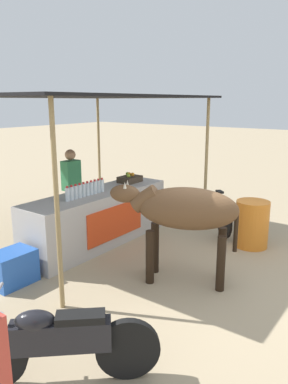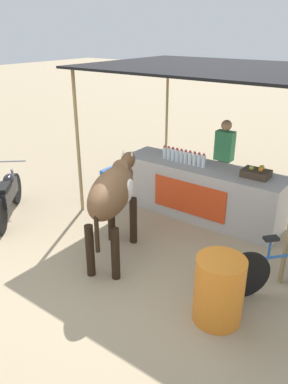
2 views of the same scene
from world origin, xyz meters
name	(u,v)px [view 2 (image 2 of 2)]	position (x,y,z in m)	size (l,w,h in m)	color
ground_plane	(124,270)	(0.00, 0.00, 0.00)	(60.00, 60.00, 0.00)	tan
stall_counter	(200,191)	(0.00, 2.20, 0.48)	(3.00, 0.82, 0.96)	#B2ADA8
stall_awning	(216,72)	(0.00, 2.50, 2.52)	(4.20, 3.20, 2.62)	black
water_bottle_row	(183,157)	(-0.35, 2.15, 1.07)	(0.88, 0.07, 0.25)	silver
fruit_crate	(256,173)	(0.97, 2.26, 1.03)	(0.44, 0.32, 0.18)	#3F3326
vendor_behind_counter	(223,161)	(0.07, 2.95, 0.85)	(0.34, 0.22, 1.65)	#383842
cooler_box	(118,181)	(-1.88, 2.10, 0.24)	(0.60, 0.44, 0.48)	blue
water_barrel	(219,290)	(1.50, -0.08, 0.41)	(0.58, 0.58, 0.83)	orange
cow	(113,193)	(-0.36, 0.25, 1.03)	(1.07, 1.81, 1.44)	brown
motorcycle_parked	(8,194)	(-2.77, 0.08, 0.43)	(1.27, 1.39, 0.90)	black
bicycle_leaning	(281,269)	(1.93, 0.86, 0.35)	(1.14, 1.26, 0.85)	black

